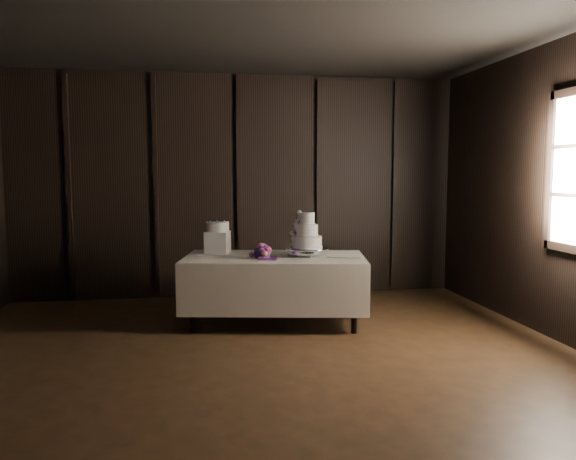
{
  "coord_description": "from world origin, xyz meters",
  "views": [
    {
      "loc": [
        -0.52,
        -4.15,
        1.67
      ],
      "look_at": [
        0.44,
        1.96,
        1.05
      ],
      "focal_mm": 35.0,
      "sensor_mm": 36.0,
      "label": 1
    }
  ],
  "objects_px": {
    "cake_stand": "(307,252)",
    "display_table": "(275,287)",
    "small_cake": "(217,227)",
    "wedding_cake": "(305,234)",
    "box_pedestal": "(218,242)",
    "bouquet": "(262,252)"
  },
  "relations": [
    {
      "from": "cake_stand",
      "to": "display_table",
      "type": "bearing_deg",
      "value": 177.29
    },
    {
      "from": "small_cake",
      "to": "display_table",
      "type": "bearing_deg",
      "value": -29.71
    },
    {
      "from": "cake_stand",
      "to": "wedding_cake",
      "type": "xyz_separation_m",
      "value": [
        -0.03,
        -0.02,
        0.2
      ]
    },
    {
      "from": "wedding_cake",
      "to": "box_pedestal",
      "type": "height_order",
      "value": "wedding_cake"
    },
    {
      "from": "bouquet",
      "to": "small_cake",
      "type": "height_order",
      "value": "small_cake"
    },
    {
      "from": "display_table",
      "to": "box_pedestal",
      "type": "height_order",
      "value": "box_pedestal"
    },
    {
      "from": "wedding_cake",
      "to": "box_pedestal",
      "type": "distance_m",
      "value": 1.03
    },
    {
      "from": "cake_stand",
      "to": "small_cake",
      "type": "xyz_separation_m",
      "value": [
        -0.98,
        0.37,
        0.26
      ]
    },
    {
      "from": "cake_stand",
      "to": "box_pedestal",
      "type": "relative_size",
      "value": 1.86
    },
    {
      "from": "bouquet",
      "to": "box_pedestal",
      "type": "height_order",
      "value": "box_pedestal"
    },
    {
      "from": "cake_stand",
      "to": "box_pedestal",
      "type": "bearing_deg",
      "value": 159.37
    },
    {
      "from": "display_table",
      "to": "box_pedestal",
      "type": "bearing_deg",
      "value": 160.21
    },
    {
      "from": "display_table",
      "to": "wedding_cake",
      "type": "relative_size",
      "value": 5.46
    },
    {
      "from": "box_pedestal",
      "to": "small_cake",
      "type": "xyz_separation_m",
      "value": [
        0.0,
        0.0,
        0.18
      ]
    },
    {
      "from": "cake_stand",
      "to": "box_pedestal",
      "type": "xyz_separation_m",
      "value": [
        -0.98,
        0.37,
        0.08
      ]
    },
    {
      "from": "bouquet",
      "to": "small_cake",
      "type": "bearing_deg",
      "value": 133.37
    },
    {
      "from": "display_table",
      "to": "wedding_cake",
      "type": "distance_m",
      "value": 0.68
    },
    {
      "from": "wedding_cake",
      "to": "cake_stand",
      "type": "bearing_deg",
      "value": 48.12
    },
    {
      "from": "wedding_cake",
      "to": "display_table",
      "type": "bearing_deg",
      "value": -167.36
    },
    {
      "from": "cake_stand",
      "to": "bouquet",
      "type": "distance_m",
      "value": 0.54
    },
    {
      "from": "display_table",
      "to": "bouquet",
      "type": "height_order",
      "value": "bouquet"
    },
    {
      "from": "cake_stand",
      "to": "bouquet",
      "type": "xyz_separation_m",
      "value": [
        -0.52,
        -0.12,
        0.02
      ]
    }
  ]
}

